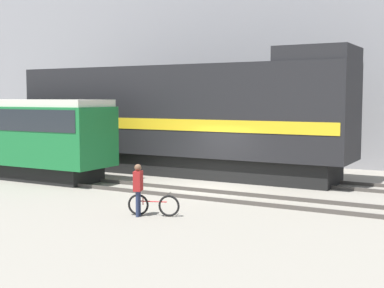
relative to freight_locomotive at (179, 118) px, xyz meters
name	(u,v)px	position (x,y,z in m)	size (l,w,h in m)	color
ground_plane	(204,189)	(3.02, -3.13, -2.65)	(120.00, 120.00, 0.00)	gray
track_near	(187,193)	(3.02, -4.51, -2.58)	(60.00, 1.51, 0.14)	#47423D
track_far	(237,177)	(3.02, 0.00, -2.58)	(60.00, 1.51, 0.14)	#47423D
building_backdrop	(301,39)	(3.02, 8.76, 4.31)	(49.88, 6.00, 13.93)	gray
freight_locomotive	(179,118)	(0.00, 0.00, 0.00)	(16.39, 3.04, 5.65)	black
streetcar	(16,133)	(-5.89, -4.51, -0.64)	(9.63, 2.54, 3.52)	black
bicycle	(154,205)	(3.93, -8.18, -2.32)	(1.56, 0.66, 0.72)	black
person	(138,185)	(3.56, -8.46, -1.69)	(0.32, 0.41, 1.60)	#232D4C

